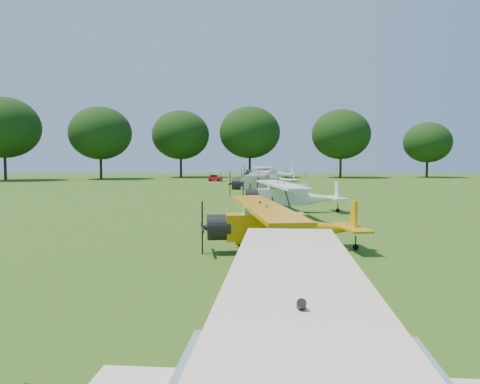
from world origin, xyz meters
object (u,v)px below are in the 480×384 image
at_px(aircraft_4, 266,182).
at_px(aircraft_5, 267,177).
at_px(aircraft_7, 271,172).
at_px(aircraft_6, 268,172).
at_px(golf_cart, 215,178).
at_px(aircraft_2, 278,222).
at_px(aircraft_3, 289,194).

relative_size(aircraft_4, aircraft_5, 1.09).
xyz_separation_m(aircraft_5, aircraft_7, (1.23, 28.01, -0.12)).
height_order(aircraft_5, aircraft_6, aircraft_6).
bearing_deg(aircraft_4, golf_cart, 108.17).
bearing_deg(aircraft_2, aircraft_5, 80.65).
relative_size(aircraft_4, aircraft_7, 1.23).
bearing_deg(aircraft_7, golf_cart, -125.99).
height_order(aircraft_2, aircraft_3, aircraft_3).
bearing_deg(golf_cart, aircraft_2, -68.22).
relative_size(aircraft_4, aircraft_6, 0.94).
height_order(aircraft_5, aircraft_7, aircraft_5).
xyz_separation_m(aircraft_2, aircraft_3, (1.26, 12.29, 0.08)).
bearing_deg(aircraft_5, aircraft_7, 95.06).
relative_size(aircraft_6, aircraft_7, 1.31).
relative_size(aircraft_2, golf_cart, 4.38).
bearing_deg(golf_cart, aircraft_6, 8.34).
bearing_deg(aircraft_3, aircraft_4, 86.06).
distance_m(aircraft_6, aircraft_7, 13.56).
bearing_deg(aircraft_6, aircraft_2, -97.38).
bearing_deg(golf_cart, aircraft_5, -49.82).
distance_m(aircraft_2, aircraft_5, 38.07).
distance_m(aircraft_7, golf_cart, 15.39).
xyz_separation_m(aircraft_4, aircraft_6, (0.73, 27.65, 0.08)).
bearing_deg(aircraft_6, aircraft_5, -98.14).
relative_size(aircraft_2, aircraft_6, 0.77).
bearing_deg(aircraft_6, aircraft_4, -97.99).
distance_m(aircraft_3, golf_cart, 41.90).
bearing_deg(aircraft_5, aircraft_3, -80.54).
bearing_deg(aircraft_5, aircraft_4, -83.77).
bearing_deg(aircraft_3, aircraft_2, -105.05).
xyz_separation_m(aircraft_5, aircraft_6, (0.42, 14.47, 0.20)).
height_order(aircraft_3, golf_cart, aircraft_3).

